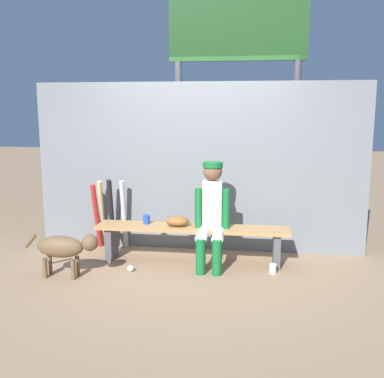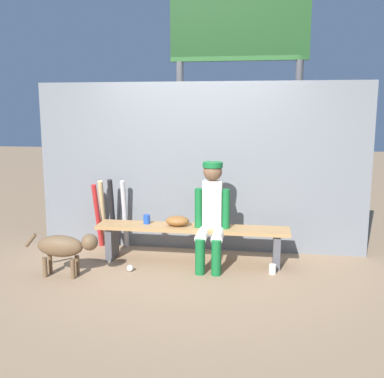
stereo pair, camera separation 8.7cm
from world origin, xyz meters
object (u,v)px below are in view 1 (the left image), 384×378
Objects in this scene: cup_on_bench at (147,219)px; baseball_glove at (177,221)px; bat_aluminum_silver at (124,215)px; cup_on_ground at (273,269)px; player_seated at (212,212)px; baseball at (130,269)px; dog at (65,247)px; bat_wood_natural at (102,214)px; dugout_bench at (192,235)px; bat_aluminum_red at (97,216)px; scoreboard at (242,56)px; bat_aluminum_black at (111,214)px.

baseball_glove is at bearing -6.87° from cup_on_bench.
cup_on_ground is at bearing -19.01° from bat_aluminum_silver.
player_seated is 16.38× the size of baseball.
cup_on_ground is (1.12, -0.25, -0.44)m from baseball_glove.
player_seated reaches higher than baseball.
baseball is 0.09× the size of dog.
player_seated is at bearing -19.80° from bat_wood_natural.
dugout_bench is 2.71× the size of dog.
cup_on_bench is (-0.39, 0.05, -0.01)m from baseball_glove.
bat_aluminum_silver is at bearing 137.62° from cup_on_bench.
player_seated is 1.64m from bat_aluminum_red.
player_seated is 0.46m from baseball_glove.
cup_on_ground is 2.29m from dog.
bat_aluminum_silver is 1.06× the size of bat_aluminum_red.
baseball_glove is 1.20m from bat_aluminum_red.
cup_on_bench is 1.04m from dog.
bat_aluminum_silver reaches higher than bat_aluminum_red.
dugout_bench is 0.58m from cup_on_bench.
dugout_bench is at bearing 27.57° from dog.
baseball is at bearing -99.64° from cup_on_bench.
bat_aluminum_silver is 1.00× the size of bat_wood_natural.
bat_aluminum_silver is 0.25× the size of scoreboard.
scoreboard reaches higher than bat_aluminum_black.
player_seated is at bearing -23.01° from bat_aluminum_silver.
player_seated is 11.02× the size of cup_on_ground.
bat_aluminum_black is 1.02× the size of bat_wood_natural.
player_seated is at bearing -10.69° from cup_on_bench.
scoreboard is at bearing 66.46° from dugout_bench.
bat_wood_natural reaches higher than dog.
bat_wood_natural is 1.14m from baseball.
bat_aluminum_black is at bearing -24.00° from bat_wood_natural.
bat_aluminum_silver is 2.62m from scoreboard.
bat_aluminum_black is 0.26× the size of scoreboard.
player_seated is 1.41× the size of bat_aluminum_red.
baseball is (-0.88, -0.32, -0.61)m from player_seated.
bat_aluminum_red is at bearing -156.89° from scoreboard.
dog is (-0.73, -0.72, -0.16)m from cup_on_bench.
cup_on_ground is at bearing 10.66° from dog.
scoreboard is at bearing 26.21° from bat_aluminum_black.
bat_aluminum_silver reaches higher than baseball_glove.
scoreboard reaches higher than cup_on_bench.
dog is at bearing -107.60° from bat_aluminum_silver.
baseball is at bearing 21.09° from dog.
cup_on_bench is (0.39, -0.35, 0.04)m from bat_aluminum_silver.
bat_aluminum_black reaches higher than baseball.
bat_aluminum_black is at bearing 79.97° from dog.
dugout_bench is 1.17m from bat_aluminum_black.
cup_on_ground is (1.59, 0.17, 0.02)m from baseball.
bat_wood_natural is (-0.31, 0.03, -0.00)m from bat_aluminum_silver.
player_seated is 1.32× the size of bat_wood_natural.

